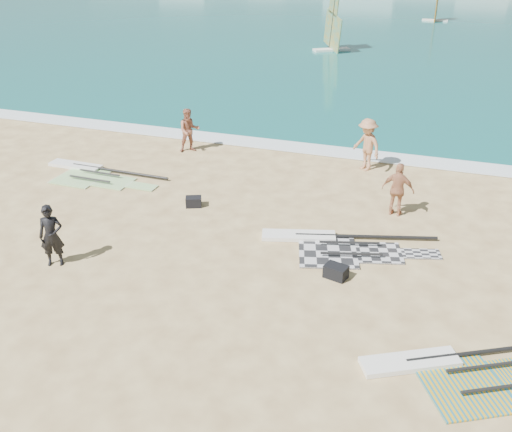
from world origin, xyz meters
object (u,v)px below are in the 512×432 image
(rig_grey, at_px, (334,244))
(person_wetsuit, at_px, (51,236))
(gear_bag_near, at_px, (194,202))
(beachgoer_mid, at_px, (367,145))
(rig_orange, at_px, (463,371))
(beachgoer_left, at_px, (189,130))
(beachgoer_back, at_px, (398,190))
(rig_green, at_px, (91,173))
(gear_bag_far, at_px, (336,272))

(rig_grey, relative_size, person_wetsuit, 2.98)
(rig_grey, distance_m, gear_bag_near, 4.98)
(person_wetsuit, xyz_separation_m, beachgoer_mid, (6.77, 9.44, 0.11))
(rig_orange, bearing_deg, beachgoer_left, 108.10)
(beachgoer_back, bearing_deg, rig_orange, 115.27)
(beachgoer_left, distance_m, beachgoer_mid, 7.03)
(rig_green, bearing_deg, person_wetsuit, -63.72)
(rig_grey, height_order, beachgoer_left, beachgoer_left)
(rig_green, distance_m, beachgoer_back, 10.97)
(person_wetsuit, bearing_deg, beachgoer_left, 65.70)
(rig_grey, bearing_deg, beachgoer_back, 45.43)
(rig_grey, bearing_deg, gear_bag_near, 151.38)
(beachgoer_mid, bearing_deg, rig_grey, -51.18)
(rig_grey, relative_size, gear_bag_near, 10.27)
(rig_green, bearing_deg, gear_bag_near, -13.45)
(gear_bag_near, xyz_separation_m, beachgoer_back, (6.27, 1.48, 0.70))
(rig_green, height_order, beachgoer_mid, beachgoer_mid)
(gear_bag_near, distance_m, beachgoer_mid, 6.92)
(person_wetsuit, bearing_deg, rig_orange, -30.84)
(rig_orange, height_order, beachgoer_left, beachgoer_left)
(rig_green, xyz_separation_m, rig_orange, (13.06, -6.61, -0.00))
(gear_bag_near, bearing_deg, rig_green, 165.22)
(gear_bag_far, bearing_deg, rig_green, 158.34)
(gear_bag_near, xyz_separation_m, beachgoer_left, (-2.26, 4.66, 0.72))
(rig_green, xyz_separation_m, beachgoer_left, (2.41, 3.43, 0.83))
(gear_bag_far, distance_m, person_wetsuit, 7.49)
(beachgoer_back, bearing_deg, beachgoer_mid, -58.39)
(rig_grey, bearing_deg, beachgoer_left, 125.19)
(rig_orange, height_order, gear_bag_far, gear_bag_far)
(rig_green, distance_m, rig_orange, 14.64)
(gear_bag_far, height_order, beachgoer_left, beachgoer_left)
(rig_grey, relative_size, rig_green, 1.04)
(gear_bag_far, xyz_separation_m, beachgoer_mid, (-0.48, 7.67, 0.80))
(rig_grey, bearing_deg, rig_green, 150.43)
(rig_grey, bearing_deg, person_wetsuit, -169.66)
(rig_orange, bearing_deg, beachgoer_back, 78.57)
(beachgoer_left, bearing_deg, rig_green, -159.28)
(rig_grey, xyz_separation_m, gear_bag_far, (0.38, -1.60, 0.12))
(beachgoer_mid, height_order, beachgoer_back, beachgoer_mid)
(gear_bag_near, xyz_separation_m, beachgoer_mid, (4.76, 4.97, 0.82))
(rig_green, relative_size, beachgoer_left, 2.83)
(rig_orange, relative_size, beachgoer_left, 2.76)
(rig_green, bearing_deg, beachgoer_left, 56.28)
(rig_grey, height_order, beachgoer_mid, beachgoer_mid)
(rig_orange, xyz_separation_m, beachgoer_left, (-10.66, 10.04, 0.83))
(rig_green, height_order, beachgoer_back, beachgoer_back)
(rig_grey, relative_size, beachgoer_back, 2.99)
(rig_orange, distance_m, gear_bag_near, 9.97)
(person_wetsuit, distance_m, beachgoer_left, 9.14)
(gear_bag_near, height_order, beachgoer_back, beachgoer_back)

